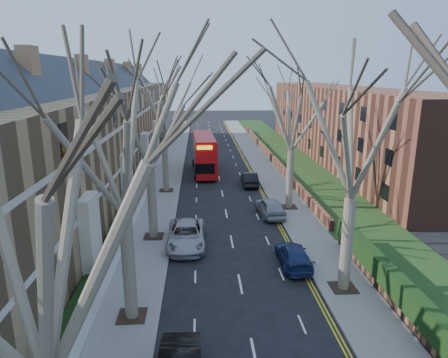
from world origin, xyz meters
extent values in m
cube|color=slate|center=(-6.00, 39.00, 0.06)|extent=(3.00, 102.00, 0.12)
cube|color=slate|center=(6.00, 39.00, 0.06)|extent=(3.00, 102.00, 0.12)
cube|color=#93754B|center=(-13.80, 31.00, 5.00)|extent=(9.00, 78.00, 10.00)
cube|color=#292C32|center=(-13.80, 31.00, 11.00)|extent=(4.67, 78.00, 4.67)
cube|color=beige|center=(-9.35, 31.00, 3.50)|extent=(0.12, 78.00, 0.35)
cube|color=beige|center=(-9.35, 31.00, 7.00)|extent=(0.12, 78.00, 0.35)
cube|color=brown|center=(17.50, 43.00, 5.00)|extent=(8.00, 54.00, 10.00)
cube|color=brown|center=(7.70, 43.00, 0.57)|extent=(0.35, 54.00, 0.90)
cube|color=#513122|center=(7.70, 2.00, 0.42)|extent=(0.40, 24.00, 0.60)
cube|color=black|center=(7.70, 2.00, 1.32)|extent=(0.70, 24.00, 1.20)
cube|color=white|center=(-7.65, 31.00, 0.62)|extent=(0.30, 78.00, 1.00)
cube|color=#1D3613|center=(10.50, 39.00, 0.15)|extent=(6.00, 102.00, 0.06)
cylinder|color=brown|center=(-5.70, 6.00, 2.75)|extent=(0.64, 0.64, 5.25)
cube|color=#2D2116|center=(-5.70, 6.00, 0.14)|extent=(1.40, 1.40, 0.05)
cylinder|color=brown|center=(-5.70, 16.00, 2.66)|extent=(0.64, 0.64, 5.07)
cube|color=#2D2116|center=(-5.70, 16.00, 0.14)|extent=(1.40, 1.40, 0.05)
cylinder|color=brown|center=(-5.70, 28.00, 2.75)|extent=(0.60, 0.60, 5.25)
cube|color=#2D2116|center=(-5.70, 28.00, 0.14)|extent=(1.40, 1.40, 0.05)
cylinder|color=brown|center=(5.70, 8.00, 2.75)|extent=(0.64, 0.64, 5.25)
cube|color=#2D2116|center=(5.70, 8.00, 0.14)|extent=(1.40, 1.40, 0.05)
cylinder|color=brown|center=(5.70, 22.00, 2.66)|extent=(0.60, 0.60, 5.07)
cube|color=#2D2116|center=(5.70, 22.00, 0.14)|extent=(1.40, 1.40, 0.05)
cube|color=#BA0D0F|center=(-1.68, 35.99, 1.40)|extent=(2.84, 10.63, 2.11)
cube|color=#BA0D0F|center=(-1.68, 35.99, 3.41)|extent=(2.82, 10.10, 1.92)
cube|color=black|center=(-1.68, 35.99, 1.83)|extent=(2.83, 9.79, 0.86)
cube|color=black|center=(-1.68, 35.99, 3.51)|extent=(2.82, 9.58, 0.86)
imported|color=#A5A6AB|center=(-3.26, 14.52, 0.78)|extent=(2.63, 5.65, 1.57)
imported|color=navy|center=(3.59, 11.16, 0.65)|extent=(1.89, 4.49, 1.29)
imported|color=#93979B|center=(3.70, 20.25, 0.78)|extent=(2.26, 4.74, 1.57)
imported|color=black|center=(3.11, 29.79, 0.73)|extent=(1.55, 4.42, 1.46)
camera|label=1|loc=(-2.22, -11.61, 11.77)|focal=32.00mm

